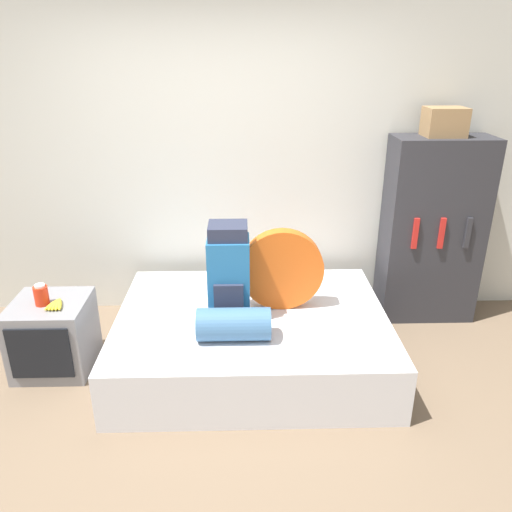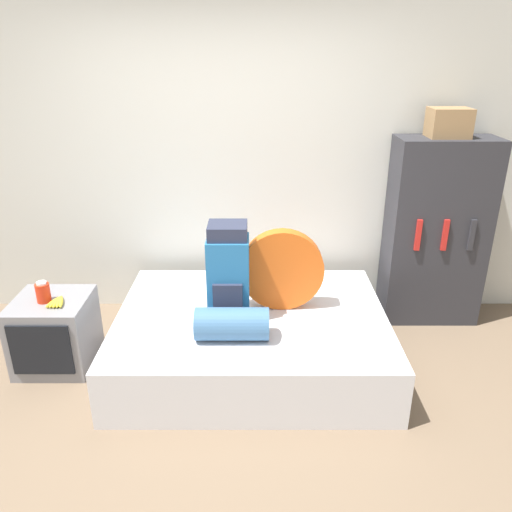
# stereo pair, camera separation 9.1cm
# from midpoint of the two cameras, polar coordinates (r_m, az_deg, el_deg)

# --- Properties ---
(ground_plane) EXTENTS (16.00, 16.00, 0.00)m
(ground_plane) POSITION_cam_midpoint_polar(r_m,az_deg,el_deg) (3.25, -4.38, -19.64)
(ground_plane) COLOR brown
(wall_back) EXTENTS (8.00, 0.05, 2.60)m
(wall_back) POSITION_cam_midpoint_polar(r_m,az_deg,el_deg) (4.21, -3.23, 10.50)
(wall_back) COLOR silver
(wall_back) RESTS_ON ground_plane
(bed) EXTENTS (1.94, 1.50, 0.41)m
(bed) POSITION_cam_midpoint_polar(r_m,az_deg,el_deg) (3.75, 0.23, -9.25)
(bed) COLOR silver
(bed) RESTS_ON ground_plane
(backpack) EXTENTS (0.29, 0.28, 0.69)m
(backpack) POSITION_cam_midpoint_polar(r_m,az_deg,el_deg) (3.46, -2.39, -1.98)
(backpack) COLOR #23669E
(backpack) RESTS_ON bed
(tent_bag) EXTENTS (0.60, 0.11, 0.60)m
(tent_bag) POSITION_cam_midpoint_polar(r_m,az_deg,el_deg) (3.61, 3.74, -1.58)
(tent_bag) COLOR #E05B19
(tent_bag) RESTS_ON bed
(sleeping_roll) EXTENTS (0.48, 0.22, 0.22)m
(sleeping_roll) POSITION_cam_midpoint_polar(r_m,az_deg,el_deg) (3.30, -1.93, -7.77)
(sleeping_roll) COLOR #3D668E
(sleeping_roll) RESTS_ON bed
(television) EXTENTS (0.53, 0.53, 0.53)m
(television) POSITION_cam_midpoint_polar(r_m,az_deg,el_deg) (3.96, -21.34, -8.10)
(television) COLOR gray
(television) RESTS_ON ground_plane
(canister) EXTENTS (0.10, 0.10, 0.15)m
(canister) POSITION_cam_midpoint_polar(r_m,az_deg,el_deg) (3.79, -22.51, -3.85)
(canister) COLOR red
(canister) RESTS_ON television
(banana_bunch) EXTENTS (0.13, 0.18, 0.03)m
(banana_bunch) POSITION_cam_midpoint_polar(r_m,az_deg,el_deg) (3.75, -21.07, -4.89)
(banana_bunch) COLOR yellow
(banana_bunch) RESTS_ON television
(bookshelf) EXTENTS (0.79, 0.40, 1.55)m
(bookshelf) POSITION_cam_midpoint_polar(r_m,az_deg,el_deg) (4.40, 20.45, 2.52)
(bookshelf) COLOR #2D2D33
(bookshelf) RESTS_ON ground_plane
(cardboard_box) EXTENTS (0.30, 0.23, 0.22)m
(cardboard_box) POSITION_cam_midpoint_polar(r_m,az_deg,el_deg) (4.20, 21.81, 13.96)
(cardboard_box) COLOR #99754C
(cardboard_box) RESTS_ON bookshelf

